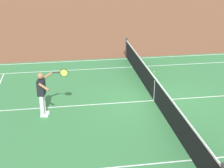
% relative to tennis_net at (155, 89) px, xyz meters
% --- Properties ---
extents(ground_plane, '(60.00, 60.00, 0.00)m').
position_rel_tennis_net_xyz_m(ground_plane, '(0.00, 0.00, -0.49)').
color(ground_plane, brown).
extents(court_slab, '(24.20, 11.40, 0.00)m').
position_rel_tennis_net_xyz_m(court_slab, '(0.00, 0.00, -0.49)').
color(court_slab, '#387A42').
rests_on(court_slab, ground_plane).
extents(court_line_markings, '(23.85, 11.05, 0.01)m').
position_rel_tennis_net_xyz_m(court_line_markings, '(0.00, 0.00, -0.49)').
color(court_line_markings, white).
rests_on(court_line_markings, ground_plane).
extents(tennis_net, '(0.10, 11.70, 1.08)m').
position_rel_tennis_net_xyz_m(tennis_net, '(0.00, 0.00, 0.00)').
color(tennis_net, '#2D2D33').
rests_on(tennis_net, ground_plane).
extents(tennis_player_near, '(1.14, 0.76, 1.70)m').
position_rel_tennis_net_xyz_m(tennis_player_near, '(4.31, 0.60, 0.44)').
color(tennis_player_near, white).
rests_on(tennis_player_near, ground_plane).
extents(tennis_ball, '(0.07, 0.07, 0.07)m').
position_rel_tennis_net_xyz_m(tennis_ball, '(-0.87, -3.13, -0.46)').
color(tennis_ball, '#CCE01E').
rests_on(tennis_ball, ground_plane).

